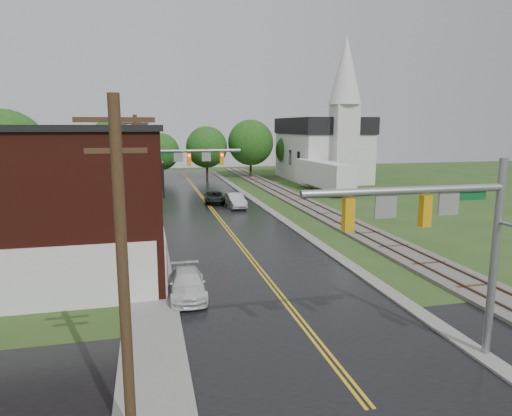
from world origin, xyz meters
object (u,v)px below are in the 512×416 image
object	(u,v)px
tree_left_b	(5,156)
pickup_white	(187,284)
tree_left_c	(71,162)
tree_left_e	(123,155)
brick_building	(26,204)
traffic_signal_far	(180,166)
church	(325,142)
utility_pole_c	(141,156)
semi_trailer	(324,174)
traffic_signal_near	(444,226)
utility_pole_a	(123,274)
suv_dark	(214,198)
sedan_silver	(235,201)
utility_pole_b	(138,177)

from	to	relation	value
tree_left_b	pickup_white	world-z (taller)	tree_left_b
tree_left_c	tree_left_e	world-z (taller)	tree_left_e
brick_building	traffic_signal_far	bearing A→B (deg)	53.08
church	tree_left_e	world-z (taller)	church
church	utility_pole_c	xyz separation A→B (m)	(-26.80, -9.74, -1.11)
utility_pole_c	semi_trailer	bearing A→B (deg)	-4.25
traffic_signal_near	utility_pole_a	bearing A→B (deg)	-168.98
suv_dark	sedan_silver	xyz separation A→B (m)	(1.67, -3.20, 0.12)
traffic_signal_near	tree_left_e	bearing A→B (deg)	105.68
brick_building	sedan_silver	distance (m)	24.40
utility_pole_c	semi_trailer	size ratio (longest dim) A/B	0.74
utility_pole_b	sedan_silver	size ratio (longest dim) A/B	2.04
utility_pole_b	pickup_white	world-z (taller)	utility_pole_b
traffic_signal_near	utility_pole_b	bearing A→B (deg)	117.19
utility_pole_c	pickup_white	xyz separation A→B (m)	(2.35, -33.60, -4.11)
traffic_signal_far	utility_pole_c	distance (m)	17.33
traffic_signal_near	tree_left_c	bearing A→B (deg)	114.56
traffic_signal_far	utility_pole_c	size ratio (longest dim) A/B	0.82
suv_dark	pickup_white	size ratio (longest dim) A/B	1.04
pickup_white	suv_dark	bearing A→B (deg)	80.32
utility_pole_c	tree_left_c	xyz separation A→B (m)	(-7.05, -4.10, -0.21)
utility_pole_b	tree_left_c	xyz separation A→B (m)	(-7.05, 17.90, -0.21)
church	tree_left_e	distance (m)	29.91
traffic_signal_near	tree_left_b	size ratio (longest dim) A/B	0.76
traffic_signal_far	tree_left_b	bearing A→B (deg)	161.19
traffic_signal_far	utility_pole_b	bearing A→B (deg)	-123.68
suv_dark	utility_pole_b	bearing A→B (deg)	-111.16
sedan_silver	semi_trailer	size ratio (longest dim) A/B	0.36
brick_building	utility_pole_a	xyz separation A→B (m)	(5.68, -15.00, 0.57)
church	tree_left_e	bearing A→B (deg)	-164.80
tree_left_c	pickup_white	xyz separation A→B (m)	(9.40, -29.49, -3.90)
tree_left_c	sedan_silver	bearing A→B (deg)	-19.95
utility_pole_b	utility_pole_c	bearing A→B (deg)	90.00
brick_building	utility_pole_c	distance (m)	29.56
sedan_silver	utility_pole_a	bearing A→B (deg)	-107.85
utility_pole_a	sedan_silver	bearing A→B (deg)	74.74
brick_building	pickup_white	world-z (taller)	brick_building
utility_pole_a	tree_left_c	bearing A→B (deg)	100.02
sedan_silver	utility_pole_b	bearing A→B (deg)	-130.33
tree_left_c	semi_trailer	distance (m)	29.40
utility_pole_b	suv_dark	distance (m)	17.46
utility_pole_c	traffic_signal_near	bearing A→B (deg)	-76.26
traffic_signal_near	tree_left_e	size ratio (longest dim) A/B	0.90
tree_left_e	semi_trailer	bearing A→B (deg)	-8.33
tree_left_b	brick_building	bearing A→B (deg)	-72.39
utility_pole_a	traffic_signal_near	bearing A→B (deg)	11.02
church	utility_pole_b	distance (m)	41.55
traffic_signal_far	tree_left_e	size ratio (longest dim) A/B	0.90
brick_building	sedan_silver	world-z (taller)	brick_building
utility_pole_c	tree_left_e	distance (m)	2.79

